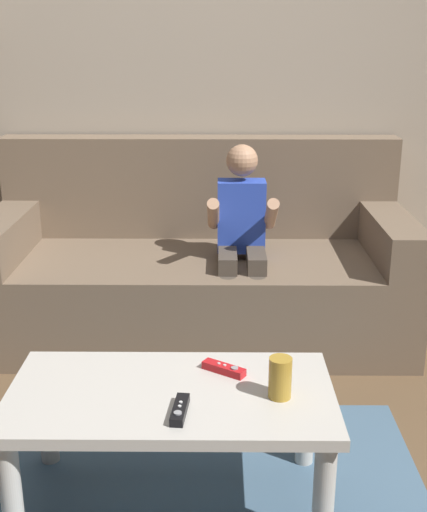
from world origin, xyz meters
The scene contains 8 objects.
wall_back centered at (0.00, 1.74, 1.25)m, with size 4.75×0.05×2.50m, color #B2A38E.
couch centered at (-0.05, 1.35, 0.30)m, with size 1.92×0.80×0.90m.
person_seated_on_couch centered at (0.15, 1.17, 0.53)m, with size 0.30×0.37×0.92m.
coffee_table centered at (-0.09, 0.10, 0.32)m, with size 0.95×0.49×0.38m.
area_rug centered at (-0.09, 0.10, 0.00)m, with size 1.59×1.10×0.01m, color slate.
game_remote_red_near_edge centered at (0.07, 0.21, 0.39)m, with size 0.14×0.11×0.03m.
game_remote_black_center centered at (-0.06, -0.03, 0.39)m, with size 0.05×0.14×0.03m.
soda_can centered at (0.22, 0.07, 0.44)m, with size 0.07×0.07×0.12m, color #B78C2D.
Camera 1 is at (0.05, -1.60, 1.36)m, focal length 46.53 mm.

